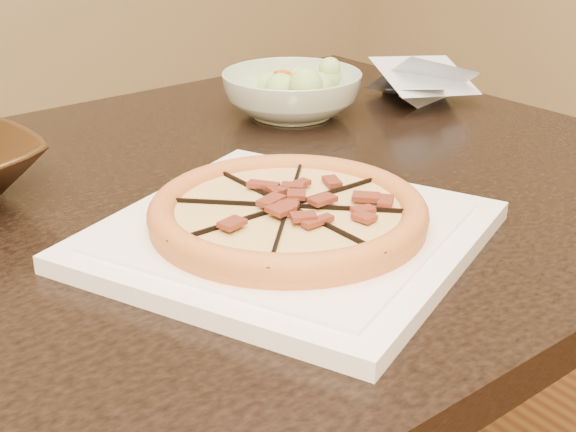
{
  "coord_description": "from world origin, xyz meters",
  "views": [
    {
      "loc": [
        -0.37,
        -0.74,
        1.09
      ],
      "look_at": [
        0.04,
        -0.17,
        0.78
      ],
      "focal_mm": 50.0,
      "sensor_mm": 36.0,
      "label": 1
    }
  ],
  "objects_px": {
    "pizza": "(288,212)",
    "plate": "(288,234)",
    "salad_bowl": "(292,94)",
    "dining_table": "(146,299)"
  },
  "relations": [
    {
      "from": "pizza",
      "to": "dining_table",
      "type": "bearing_deg",
      "value": 117.86
    },
    {
      "from": "plate",
      "to": "dining_table",
      "type": "bearing_deg",
      "value": 117.87
    },
    {
      "from": "pizza",
      "to": "salad_bowl",
      "type": "distance_m",
      "value": 0.43
    },
    {
      "from": "dining_table",
      "to": "plate",
      "type": "relative_size",
      "value": 3.11
    },
    {
      "from": "pizza",
      "to": "salad_bowl",
      "type": "xyz_separation_m",
      "value": [
        0.26,
        0.35,
        -0.0
      ]
    },
    {
      "from": "dining_table",
      "to": "plate",
      "type": "distance_m",
      "value": 0.21
    },
    {
      "from": "plate",
      "to": "pizza",
      "type": "distance_m",
      "value": 0.02
    },
    {
      "from": "dining_table",
      "to": "salad_bowl",
      "type": "relative_size",
      "value": 6.82
    },
    {
      "from": "pizza",
      "to": "plate",
      "type": "bearing_deg",
      "value": -1.85
    },
    {
      "from": "dining_table",
      "to": "plate",
      "type": "xyz_separation_m",
      "value": [
        0.08,
        -0.16,
        0.12
      ]
    }
  ]
}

